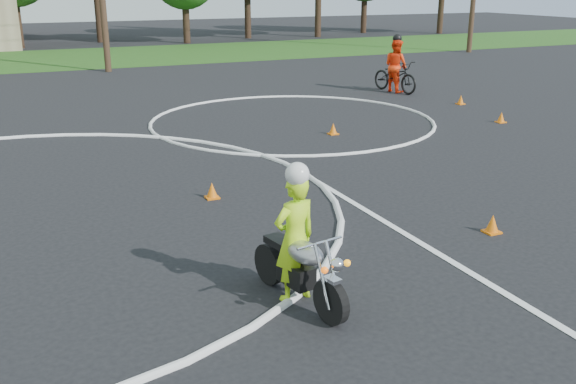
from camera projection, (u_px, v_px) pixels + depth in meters
name	position (u px, v px, depth m)	size (l,w,h in m)	color
course_markings	(105.00, 179.00, 12.93)	(19.05, 19.05, 0.12)	silver
primary_motorcycle	(300.00, 268.00, 7.81)	(0.64, 1.82, 0.96)	black
rider_primary_grp	(295.00, 235.00, 7.80)	(0.65, 0.49, 1.79)	#AFE818
rider_second_grp	(396.00, 72.00, 22.99)	(1.09, 2.23, 2.05)	black
traffic_cones	(308.00, 150.00, 14.65)	(20.81, 9.49, 0.30)	orange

